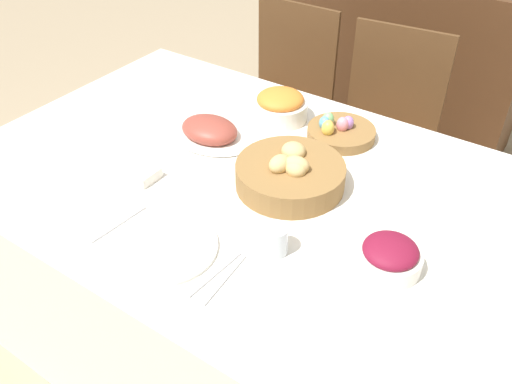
{
  "coord_description": "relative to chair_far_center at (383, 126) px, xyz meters",
  "views": [
    {
      "loc": [
        0.69,
        -1.07,
        1.69
      ],
      "look_at": [
        0.02,
        -0.09,
        0.77
      ],
      "focal_mm": 38.0,
      "sensor_mm": 36.0,
      "label": 1
    }
  ],
  "objects": [
    {
      "name": "ground_plane",
      "position": [
        -0.0,
        -0.92,
        -0.48
      ],
      "size": [
        12.0,
        12.0,
        0.0
      ],
      "primitive_type": "plane",
      "color": "tan"
    },
    {
      "name": "egg_basket",
      "position": [
        0.05,
        -0.56,
        0.28
      ],
      "size": [
        0.23,
        0.23,
        0.08
      ],
      "color": "olive",
      "rests_on": "dining_table"
    },
    {
      "name": "carrot_bowl",
      "position": [
        -0.18,
        -0.56,
        0.3
      ],
      "size": [
        0.19,
        0.19,
        0.1
      ],
      "color": "white",
      "rests_on": "dining_table"
    },
    {
      "name": "chair_far_left",
      "position": [
        -0.52,
        0.0,
        0.0
      ],
      "size": [
        0.42,
        0.42,
        0.88
      ],
      "rotation": [
        0.0,
        0.0,
        0.0
      ],
      "color": "brown",
      "rests_on": "ground"
    },
    {
      "name": "drinking_cup",
      "position": [
        0.17,
        -1.14,
        0.29
      ],
      "size": [
        0.07,
        0.07,
        0.08
      ],
      "color": "silver",
      "rests_on": "dining_table"
    },
    {
      "name": "spoon",
      "position": [
        0.12,
        -1.29,
        0.25
      ],
      "size": [
        0.02,
        0.18,
        0.0
      ],
      "rotation": [
        0.0,
        0.0,
        0.08
      ],
      "color": "#B7B7BC",
      "rests_on": "dining_table"
    },
    {
      "name": "dinner_plate",
      "position": [
        -0.07,
        -1.29,
        0.26
      ],
      "size": [
        0.28,
        0.28,
        0.01
      ],
      "color": "white",
      "rests_on": "dining_table"
    },
    {
      "name": "dining_table",
      "position": [
        -0.0,
        -0.92,
        -0.12
      ],
      "size": [
        1.88,
        1.15,
        0.73
      ],
      "color": "white",
      "rests_on": "ground"
    },
    {
      "name": "beet_salad_bowl",
      "position": [
        0.43,
        -1.03,
        0.29
      ],
      "size": [
        0.16,
        0.16,
        0.08
      ],
      "color": "white",
      "rests_on": "dining_table"
    },
    {
      "name": "ham_platter",
      "position": [
        -0.3,
        -0.8,
        0.28
      ],
      "size": [
        0.31,
        0.22,
        0.07
      ],
      "color": "white",
      "rests_on": "dining_table"
    },
    {
      "name": "chair_far_center",
      "position": [
        0.0,
        0.0,
        0.0
      ],
      "size": [
        0.46,
        0.46,
        0.88
      ],
      "rotation": [
        0.0,
        0.0,
        0.09
      ],
      "color": "brown",
      "rests_on": "ground"
    },
    {
      "name": "butter_dish",
      "position": [
        -0.35,
        -1.1,
        0.27
      ],
      "size": [
        0.13,
        0.08,
        0.03
      ],
      "color": "white",
      "rests_on": "dining_table"
    },
    {
      "name": "sideboard",
      "position": [
        -0.24,
        0.78,
        -0.03
      ],
      "size": [
        1.27,
        0.44,
        0.91
      ],
      "color": "#4C2D19",
      "rests_on": "ground"
    },
    {
      "name": "bread_basket",
      "position": [
        0.06,
        -0.88,
        0.29
      ],
      "size": [
        0.32,
        0.32,
        0.11
      ],
      "color": "olive",
      "rests_on": "dining_table"
    },
    {
      "name": "fork",
      "position": [
        -0.23,
        -1.29,
        0.25
      ],
      "size": [
        0.02,
        0.18,
        0.0
      ],
      "rotation": [
        0.0,
        0.0,
        -0.08
      ],
      "color": "#B7B7BC",
      "rests_on": "dining_table"
    },
    {
      "name": "knife",
      "position": [
        0.09,
        -1.29,
        0.25
      ],
      "size": [
        0.02,
        0.18,
        0.0
      ],
      "rotation": [
        0.0,
        0.0,
        -0.08
      ],
      "color": "#B7B7BC",
      "rests_on": "dining_table"
    }
  ]
}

